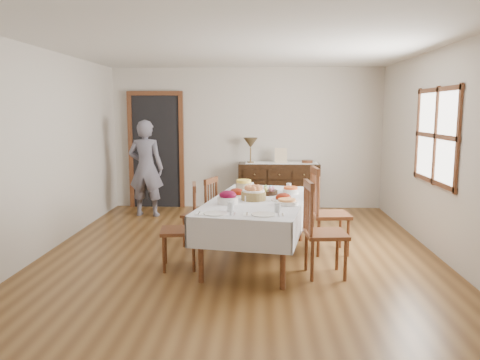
{
  "coord_description": "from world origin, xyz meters",
  "views": [
    {
      "loc": [
        0.26,
        -5.74,
        1.82
      ],
      "look_at": [
        0.0,
        0.1,
        0.95
      ],
      "focal_mm": 35.0,
      "sensor_mm": 36.0,
      "label": 1
    }
  ],
  "objects_px": {
    "chair_left_far": "(203,211)",
    "person": "(146,165)",
    "sideboard": "(279,187)",
    "chair_right_near": "(321,228)",
    "table_lamp": "(251,144)",
    "chair_left_near": "(183,226)",
    "chair_right_far": "(326,210)",
    "dining_table": "(258,207)"
  },
  "relations": [
    {
      "from": "chair_left_far",
      "to": "person",
      "type": "relative_size",
      "value": 0.53
    },
    {
      "from": "chair_left_far",
      "to": "sideboard",
      "type": "distance_m",
      "value": 2.57
    },
    {
      "from": "chair_right_near",
      "to": "table_lamp",
      "type": "distance_m",
      "value": 3.59
    },
    {
      "from": "chair_left_near",
      "to": "table_lamp",
      "type": "relative_size",
      "value": 2.15
    },
    {
      "from": "chair_right_far",
      "to": "chair_right_near",
      "type": "bearing_deg",
      "value": 163.67
    },
    {
      "from": "chair_left_near",
      "to": "table_lamp",
      "type": "height_order",
      "value": "table_lamp"
    },
    {
      "from": "chair_right_near",
      "to": "person",
      "type": "bearing_deg",
      "value": 37.55
    },
    {
      "from": "chair_right_near",
      "to": "person",
      "type": "xyz_separation_m",
      "value": [
        -2.64,
        2.89,
        0.35
      ]
    },
    {
      "from": "chair_left_near",
      "to": "table_lamp",
      "type": "bearing_deg",
      "value": 158.96
    },
    {
      "from": "sideboard",
      "to": "chair_right_far",
      "type": "bearing_deg",
      "value": -78.75
    },
    {
      "from": "dining_table",
      "to": "person",
      "type": "relative_size",
      "value": 1.32
    },
    {
      "from": "chair_left_far",
      "to": "table_lamp",
      "type": "bearing_deg",
      "value": -175.3
    },
    {
      "from": "chair_left_far",
      "to": "chair_right_near",
      "type": "relative_size",
      "value": 0.88
    },
    {
      "from": "chair_right_near",
      "to": "sideboard",
      "type": "relative_size",
      "value": 0.73
    },
    {
      "from": "chair_right_far",
      "to": "sideboard",
      "type": "bearing_deg",
      "value": 6.25
    },
    {
      "from": "table_lamp",
      "to": "chair_left_far",
      "type": "bearing_deg",
      "value": -104.48
    },
    {
      "from": "chair_left_near",
      "to": "dining_table",
      "type": "bearing_deg",
      "value": 104.08
    },
    {
      "from": "chair_right_near",
      "to": "sideboard",
      "type": "bearing_deg",
      "value": 0.7
    },
    {
      "from": "dining_table",
      "to": "table_lamp",
      "type": "xyz_separation_m",
      "value": [
        -0.15,
        2.85,
        0.57
      ]
    },
    {
      "from": "table_lamp",
      "to": "chair_left_near",
      "type": "bearing_deg",
      "value": -102.48
    },
    {
      "from": "person",
      "to": "chair_left_near",
      "type": "bearing_deg",
      "value": 116.71
    },
    {
      "from": "chair_right_far",
      "to": "chair_left_far",
      "type": "bearing_deg",
      "value": 76.64
    },
    {
      "from": "dining_table",
      "to": "chair_right_far",
      "type": "bearing_deg",
      "value": 29.95
    },
    {
      "from": "dining_table",
      "to": "person",
      "type": "bearing_deg",
      "value": 140.31
    },
    {
      "from": "chair_left_far",
      "to": "table_lamp",
      "type": "height_order",
      "value": "table_lamp"
    },
    {
      "from": "dining_table",
      "to": "chair_right_near",
      "type": "relative_size",
      "value": 2.2
    },
    {
      "from": "chair_left_near",
      "to": "person",
      "type": "relative_size",
      "value": 0.56
    },
    {
      "from": "dining_table",
      "to": "chair_left_far",
      "type": "relative_size",
      "value": 2.5
    },
    {
      "from": "sideboard",
      "to": "table_lamp",
      "type": "bearing_deg",
      "value": -178.55
    },
    {
      "from": "chair_left_near",
      "to": "chair_right_far",
      "type": "relative_size",
      "value": 0.89
    },
    {
      "from": "chair_right_near",
      "to": "chair_right_far",
      "type": "height_order",
      "value": "chair_right_far"
    },
    {
      "from": "chair_left_near",
      "to": "sideboard",
      "type": "bearing_deg",
      "value": 150.61
    },
    {
      "from": "chair_left_far",
      "to": "table_lamp",
      "type": "relative_size",
      "value": 2.04
    },
    {
      "from": "sideboard",
      "to": "person",
      "type": "bearing_deg",
      "value": -166.98
    },
    {
      "from": "chair_right_near",
      "to": "chair_right_far",
      "type": "distance_m",
      "value": 0.89
    },
    {
      "from": "chair_left_far",
      "to": "chair_right_near",
      "type": "bearing_deg",
      "value": 71.49
    },
    {
      "from": "chair_left_near",
      "to": "chair_right_near",
      "type": "bearing_deg",
      "value": 73.84
    },
    {
      "from": "dining_table",
      "to": "chair_right_far",
      "type": "relative_size",
      "value": 2.11
    },
    {
      "from": "chair_right_near",
      "to": "sideboard",
      "type": "distance_m",
      "value": 3.45
    },
    {
      "from": "dining_table",
      "to": "chair_right_near",
      "type": "height_order",
      "value": "chair_right_near"
    },
    {
      "from": "table_lamp",
      "to": "dining_table",
      "type": "bearing_deg",
      "value": -86.96
    },
    {
      "from": "dining_table",
      "to": "table_lamp",
      "type": "relative_size",
      "value": 5.1
    }
  ]
}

